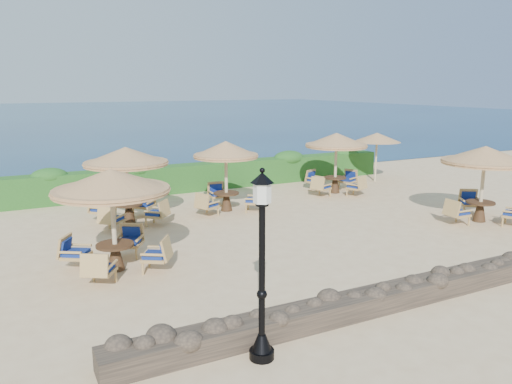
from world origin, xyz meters
The scene contains 11 objects.
ground centered at (0.00, 0.00, 0.00)m, with size 120.00×120.00×0.00m, color #DCBC8B.
sea centered at (0.00, 70.00, 0.00)m, with size 160.00×160.00×0.00m, color #0B284B.
hedge centered at (0.00, 7.20, 0.60)m, with size 18.00×0.90×1.20m, color #1C4E19.
stone_wall centered at (0.00, -6.20, 0.22)m, with size 15.00×0.65×0.44m, color #4E3F31.
lamp_post centered at (-4.80, -6.80, 1.55)m, with size 0.44×0.44×3.31m.
extra_parasol centered at (7.80, 5.20, 2.17)m, with size 2.30×2.30×2.41m.
cafe_set_0 centered at (-6.19, -1.33, 1.86)m, with size 2.94×2.94×2.65m.
cafe_set_1 centered at (6.14, -2.31, 1.93)m, with size 2.89×2.89×2.65m.
cafe_set_2 centered at (-4.87, 2.98, 1.84)m, with size 2.85×2.85×2.65m.
cafe_set_3 centered at (-1.15, 3.10, 1.82)m, with size 2.77×2.64×2.65m.
cafe_set_4 centered at (4.42, 3.87, 1.80)m, with size 2.86×2.86×2.65m.
Camera 1 is at (-8.47, -13.83, 4.69)m, focal length 35.00 mm.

